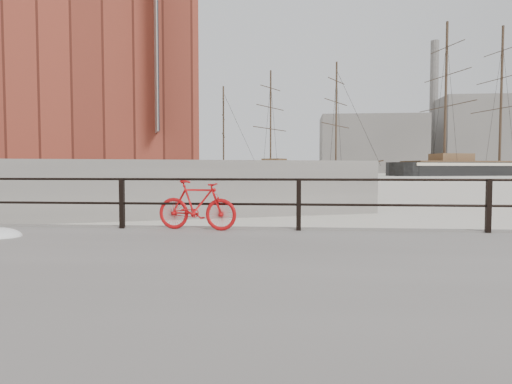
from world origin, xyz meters
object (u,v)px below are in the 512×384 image
(schooner_mid, at_px, (302,176))
(workboat_near, at_px, (18,184))
(schooner_left, at_px, (196,177))
(workboat_far, at_px, (74,182))
(barque_black, at_px, (499,175))
(bicycle, at_px, (197,205))

(schooner_mid, relative_size, workboat_near, 2.52)
(workboat_near, bearing_deg, schooner_left, 57.70)
(workboat_far, bearing_deg, workboat_near, -112.12)
(workboat_near, bearing_deg, barque_black, 20.30)
(workboat_near, xyz_separation_m, workboat_far, (1.71, 7.48, 0.00))
(schooner_left, bearing_deg, schooner_mid, 19.51)
(workboat_far, bearing_deg, barque_black, 28.59)
(workboat_near, bearing_deg, workboat_far, 56.53)
(schooner_mid, xyz_separation_m, workboat_near, (-27.25, -49.03, 0.00))
(bicycle, xyz_separation_m, schooner_left, (-16.24, 71.84, -0.83))
(bicycle, distance_m, schooner_left, 73.65)
(bicycle, height_order, barque_black, barque_black)
(barque_black, xyz_separation_m, schooner_left, (-60.68, -20.09, 0.00))
(bicycle, height_order, schooner_mid, schooner_mid)
(schooner_mid, distance_m, workboat_near, 56.10)
(schooner_left, relative_size, workboat_far, 2.03)
(bicycle, bearing_deg, schooner_mid, 97.55)
(workboat_far, bearing_deg, schooner_left, 69.33)
(workboat_far, bearing_deg, schooner_mid, 49.19)
(barque_black, bearing_deg, schooner_left, -178.88)
(schooner_mid, bearing_deg, schooner_left, -126.83)
(bicycle, relative_size, schooner_left, 0.07)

